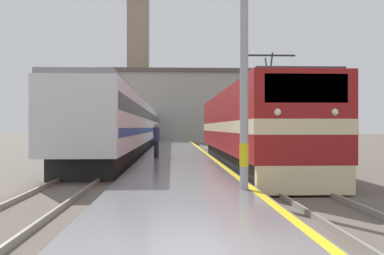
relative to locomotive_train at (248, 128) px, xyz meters
name	(u,v)px	position (x,y,z in m)	size (l,w,h in m)	color
ground_plane	(176,152)	(-3.41, 13.92, -1.93)	(200.00, 200.00, 0.00)	#60564C
platform	(176,154)	(-3.41, 8.92, -1.75)	(3.97, 140.00, 0.35)	slate
rail_track_near	(226,156)	(0.00, 8.92, -1.90)	(2.84, 140.00, 0.16)	#60564C
rail_track_far	(124,156)	(-6.99, 8.92, -1.90)	(2.83, 140.00, 0.16)	#60564C
locomotive_train	(248,128)	(0.00, 0.00, 0.00)	(2.92, 19.30, 4.74)	black
passenger_train	(135,126)	(-6.99, 18.74, 0.21)	(2.92, 50.83, 3.96)	black
catenary_mast	(247,34)	(-1.73, -10.14, 2.45)	(2.12, 0.24, 8.03)	#9E9EA3
person_on_platform	(156,139)	(-4.52, 2.16, -0.59)	(0.34, 0.34, 1.86)	#23232D
clock_tower	(138,38)	(-8.78, 46.07, 13.48)	(3.94, 3.94, 29.39)	gray
station_building	(192,107)	(-0.98, 39.78, 2.89)	(24.23, 8.96, 9.58)	#A8A399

